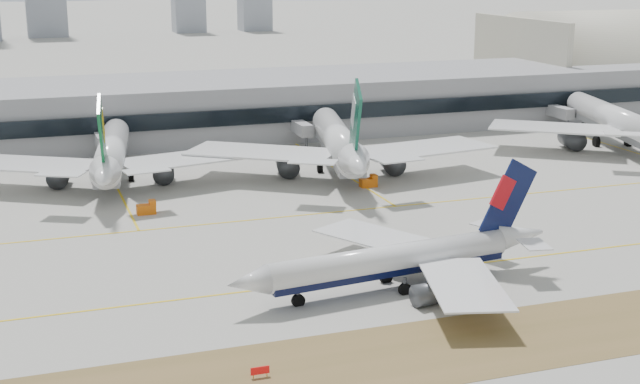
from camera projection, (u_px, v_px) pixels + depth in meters
name	position (u px, v px, depth m)	size (l,w,h in m)	color
ground	(356.00, 266.00, 138.43)	(3000.00, 3000.00, 0.00)	#AAA89F
taxiing_airliner	(401.00, 260.00, 128.48)	(52.26, 45.14, 17.56)	white
widebody_eva	(111.00, 155.00, 188.92)	(63.29, 62.60, 22.85)	white
widebody_cathay	(339.00, 144.00, 197.72)	(67.60, 67.28, 24.71)	white
widebody_china_air	(616.00, 122.00, 225.19)	(66.60, 66.47, 24.52)	white
terminal	(203.00, 107.00, 241.55)	(280.00, 43.10, 15.00)	gray
hangar	(628.00, 96.00, 310.75)	(91.00, 60.00, 60.00)	beige
hold_sign_left	(260.00, 371.00, 101.26)	(2.20, 0.15, 1.35)	red
gse_b	(147.00, 208.00, 166.79)	(3.55, 2.00, 2.60)	#E2610B
gse_c	(369.00, 182.00, 186.76)	(3.55, 2.00, 2.60)	#E2610B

